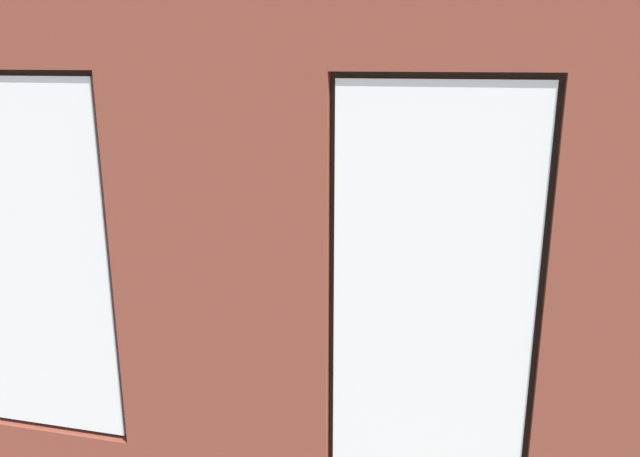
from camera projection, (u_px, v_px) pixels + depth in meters
ground_plane at (334, 336)px, 6.35m from camera, size 6.27×6.47×0.10m
brick_wall_with_windows at (220, 262)px, 3.21m from camera, size 5.67×0.30×3.36m
white_wall_right at (62, 160)px, 6.31m from camera, size 0.10×5.47×3.36m
couch_by_window at (263, 422)px, 4.18m from camera, size 2.00×0.87×0.80m
couch_left at (566, 344)px, 5.32m from camera, size 0.88×1.91×0.80m
coffee_table at (326, 281)px, 6.62m from camera, size 1.30×0.73×0.46m
cup_ceramic at (333, 276)px, 6.47m from camera, size 0.07×0.07×0.08m
candle_jar at (326, 270)px, 6.59m from camera, size 0.08×0.08×0.11m
table_plant_small at (313, 259)px, 6.68m from camera, size 0.17×0.17×0.26m
remote_black at (288, 275)px, 6.58m from camera, size 0.06×0.17×0.02m
remote_silver at (361, 273)px, 6.64m from camera, size 0.18×0.10×0.02m
media_console at (129, 274)px, 7.14m from camera, size 1.23×0.42×0.59m
tv_flatscreen at (124, 219)px, 6.97m from camera, size 1.04×0.20×0.70m
papasan_chair at (291, 236)px, 8.13m from camera, size 1.07×1.07×0.68m
potted_plant_beside_window_right at (82, 377)px, 4.30m from camera, size 0.84×1.01×1.18m
potted_plant_corner_near_left at (550, 234)px, 7.77m from camera, size 0.82×0.92×1.16m
potted_plant_between_couches at (487, 413)px, 3.84m from camera, size 0.92×1.00×1.31m
potted_plant_by_left_couch at (510, 270)px, 6.68m from camera, size 0.44×0.44×0.72m
potted_plant_foreground_right at (214, 202)px, 8.65m from camera, size 1.05×0.96×1.47m
potted_plant_mid_room_small at (453, 265)px, 7.07m from camera, size 0.35×0.35×0.59m
potted_plant_near_tv at (122, 289)px, 5.95m from camera, size 0.84×0.79×1.36m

